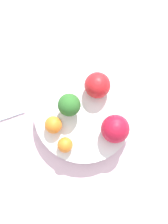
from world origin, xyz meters
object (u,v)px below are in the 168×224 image
at_px(bowl, 84,115).
at_px(orange_back, 54,126).
at_px(apple_green, 97,85).
at_px(apple_red, 115,129).
at_px(orange_front, 65,145).
at_px(broccoli, 69,105).

bearing_deg(bowl, orange_back, -87.14).
bearing_deg(apple_green, bowl, -52.07).
height_order(apple_red, orange_front, apple_red).
distance_m(broccoli, orange_front, 0.09).
distance_m(broccoli, apple_green, 0.08).
bearing_deg(bowl, apple_red, 33.95).
bearing_deg(broccoli, orange_front, -30.71).
relative_size(bowl, orange_front, 6.69).
bearing_deg(apple_green, orange_front, -52.86).
relative_size(broccoli, orange_back, 1.63).
distance_m(apple_red, apple_green, 0.11).
xyz_separation_m(bowl, apple_green, (-0.04, 0.05, 0.05)).
height_order(bowl, apple_green, apple_green).
bearing_deg(apple_green, apple_red, -3.55).
distance_m(bowl, orange_front, 0.09).
bearing_deg(broccoli, orange_back, -61.98).
height_order(bowl, orange_front, orange_front).
height_order(broccoli, apple_red, broccoli).
height_order(bowl, orange_back, orange_back).
height_order(apple_red, orange_back, apple_red).
relative_size(broccoli, orange_front, 1.86).
height_order(bowl, apple_red, apple_red).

